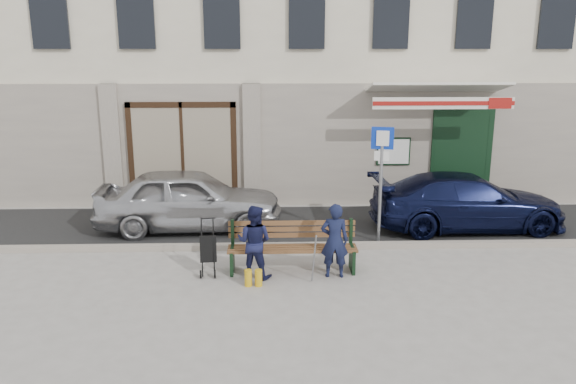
{
  "coord_description": "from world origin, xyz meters",
  "views": [
    {
      "loc": [
        -0.92,
        -9.54,
        4.02
      ],
      "look_at": [
        -0.57,
        1.6,
        1.2
      ],
      "focal_mm": 35.0,
      "sensor_mm": 36.0,
      "label": 1
    }
  ],
  "objects_px": {
    "stroller": "(208,250)",
    "car_silver": "(189,199)",
    "man": "(335,241)",
    "parking_sign": "(381,167)",
    "bench": "(290,248)",
    "car_navy": "(467,202)",
    "woman": "(254,242)"
  },
  "relations": [
    {
      "from": "stroller",
      "to": "car_silver",
      "type": "bearing_deg",
      "value": 99.42
    },
    {
      "from": "car_navy",
      "to": "stroller",
      "type": "relative_size",
      "value": 4.23
    },
    {
      "from": "parking_sign",
      "to": "woman",
      "type": "distance_m",
      "value": 3.33
    },
    {
      "from": "car_silver",
      "to": "stroller",
      "type": "relative_size",
      "value": 4.02
    },
    {
      "from": "bench",
      "to": "car_silver",
      "type": "bearing_deg",
      "value": 130.2
    },
    {
      "from": "car_silver",
      "to": "car_navy",
      "type": "height_order",
      "value": "car_silver"
    },
    {
      "from": "car_navy",
      "to": "parking_sign",
      "type": "height_order",
      "value": "parking_sign"
    },
    {
      "from": "man",
      "to": "bench",
      "type": "bearing_deg",
      "value": -16.74
    },
    {
      "from": "car_navy",
      "to": "parking_sign",
      "type": "distance_m",
      "value": 2.6
    },
    {
      "from": "car_navy",
      "to": "parking_sign",
      "type": "xyz_separation_m",
      "value": [
        -2.2,
        -0.93,
        1.02
      ]
    },
    {
      "from": "man",
      "to": "car_silver",
      "type": "bearing_deg",
      "value": -41.23
    },
    {
      "from": "man",
      "to": "parking_sign",
      "type": "bearing_deg",
      "value": -119.69
    },
    {
      "from": "bench",
      "to": "stroller",
      "type": "bearing_deg",
      "value": -176.49
    },
    {
      "from": "car_silver",
      "to": "bench",
      "type": "xyz_separation_m",
      "value": [
        2.21,
        -2.62,
        -0.26
      ]
    },
    {
      "from": "man",
      "to": "stroller",
      "type": "xyz_separation_m",
      "value": [
        -2.3,
        0.19,
        -0.23
      ]
    },
    {
      "from": "parking_sign",
      "to": "woman",
      "type": "relative_size",
      "value": 1.85
    },
    {
      "from": "parking_sign",
      "to": "bench",
      "type": "bearing_deg",
      "value": -127.76
    },
    {
      "from": "car_silver",
      "to": "man",
      "type": "bearing_deg",
      "value": -135.88
    },
    {
      "from": "bench",
      "to": "woman",
      "type": "relative_size",
      "value": 1.78
    },
    {
      "from": "car_navy",
      "to": "bench",
      "type": "xyz_separation_m",
      "value": [
        -4.17,
        -2.48,
        -0.18
      ]
    },
    {
      "from": "stroller",
      "to": "man",
      "type": "bearing_deg",
      "value": -9.94
    },
    {
      "from": "stroller",
      "to": "parking_sign",
      "type": "bearing_deg",
      "value": 20.2
    },
    {
      "from": "car_navy",
      "to": "man",
      "type": "relative_size",
      "value": 3.2
    },
    {
      "from": "man",
      "to": "stroller",
      "type": "height_order",
      "value": "man"
    },
    {
      "from": "man",
      "to": "stroller",
      "type": "distance_m",
      "value": 2.32
    },
    {
      "from": "car_navy",
      "to": "car_silver",
      "type": "bearing_deg",
      "value": 86.72
    },
    {
      "from": "car_silver",
      "to": "car_navy",
      "type": "xyz_separation_m",
      "value": [
        6.38,
        -0.14,
        -0.07
      ]
    },
    {
      "from": "man",
      "to": "stroller",
      "type": "relative_size",
      "value": 1.32
    },
    {
      "from": "stroller",
      "to": "bench",
      "type": "bearing_deg",
      "value": -1.74
    },
    {
      "from": "car_silver",
      "to": "man",
      "type": "distance_m",
      "value": 4.18
    },
    {
      "from": "parking_sign",
      "to": "man",
      "type": "height_order",
      "value": "parking_sign"
    },
    {
      "from": "parking_sign",
      "to": "woman",
      "type": "height_order",
      "value": "parking_sign"
    }
  ]
}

